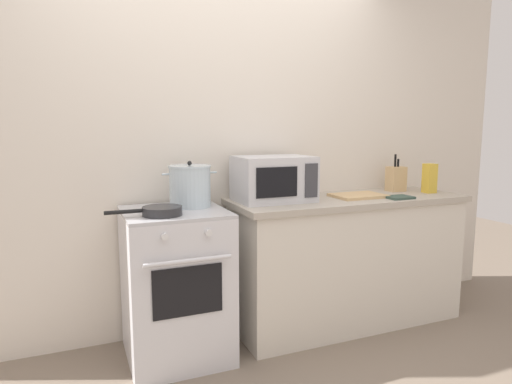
% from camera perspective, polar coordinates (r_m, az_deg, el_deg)
% --- Properties ---
extents(back_wall, '(4.40, 0.10, 2.50)m').
position_cam_1_polar(back_wall, '(3.22, -0.57, 5.41)').
color(back_wall, silver).
rests_on(back_wall, ground_plane).
extents(lower_cabinet_right, '(1.64, 0.56, 0.88)m').
position_cam_1_polar(lower_cabinet_right, '(3.33, 11.50, -8.83)').
color(lower_cabinet_right, beige).
rests_on(lower_cabinet_right, ground_plane).
extents(countertop_right, '(1.70, 0.60, 0.04)m').
position_cam_1_polar(countertop_right, '(3.23, 11.74, -1.00)').
color(countertop_right, '#ADA393').
rests_on(countertop_right, lower_cabinet_right).
extents(stove, '(0.60, 0.64, 0.92)m').
position_cam_1_polar(stove, '(2.83, -10.16, -11.48)').
color(stove, silver).
rests_on(stove, ground_plane).
extents(stock_pot, '(0.34, 0.26, 0.29)m').
position_cam_1_polar(stock_pot, '(2.80, -8.41, 0.77)').
color(stock_pot, silver).
rests_on(stock_pot, stove).
extents(frying_pan, '(0.42, 0.22, 0.05)m').
position_cam_1_polar(frying_pan, '(2.56, -12.05, -2.38)').
color(frying_pan, '#28282B').
rests_on(frying_pan, stove).
extents(microwave, '(0.50, 0.37, 0.30)m').
position_cam_1_polar(microwave, '(2.98, 2.25, 1.70)').
color(microwave, silver).
rests_on(microwave, countertop_right).
extents(cutting_board, '(0.36, 0.26, 0.02)m').
position_cam_1_polar(cutting_board, '(3.25, 12.92, -0.46)').
color(cutting_board, tan).
rests_on(cutting_board, countertop_right).
extents(knife_block, '(0.13, 0.10, 0.28)m').
position_cam_1_polar(knife_block, '(3.62, 17.42, 1.64)').
color(knife_block, tan).
rests_on(knife_block, countertop_right).
extents(pasta_box, '(0.08, 0.08, 0.22)m').
position_cam_1_polar(pasta_box, '(3.60, 21.26, 1.64)').
color(pasta_box, gold).
rests_on(pasta_box, countertop_right).
extents(oven_mitt, '(0.18, 0.14, 0.02)m').
position_cam_1_polar(oven_mitt, '(3.26, 17.76, -0.65)').
color(oven_mitt, '#384C42').
rests_on(oven_mitt, countertop_right).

